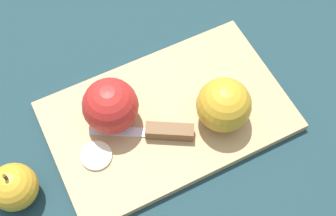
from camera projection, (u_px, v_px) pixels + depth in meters
ground_plane at (168, 118)px, 0.78m from camera, size 4.00×4.00×0.00m
cutting_board at (168, 116)px, 0.77m from camera, size 0.42×0.30×0.02m
apple_half_left at (224, 105)px, 0.72m from camera, size 0.09×0.09×0.09m
apple_half_right at (110, 106)px, 0.72m from camera, size 0.09×0.09×0.09m
knife at (164, 131)px, 0.74m from camera, size 0.16×0.08×0.02m
apple_slice at (96, 156)px, 0.73m from camera, size 0.05×0.05×0.01m
apple_whole at (14, 187)px, 0.68m from camera, size 0.07×0.07×0.08m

